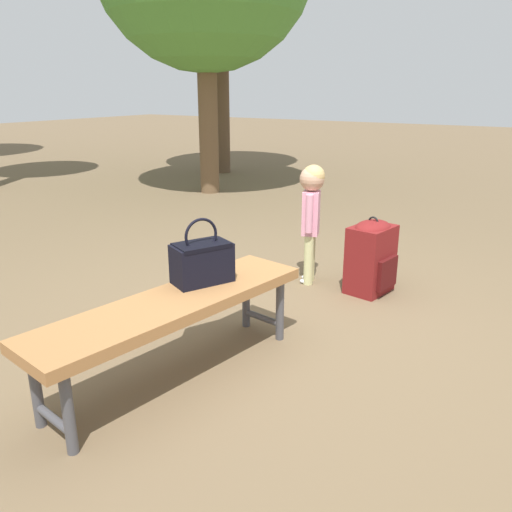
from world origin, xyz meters
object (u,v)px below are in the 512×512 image
object	(u,v)px
park_bench	(174,309)
child_standing	(311,206)
handbag	(202,261)
backpack_large	(371,255)

from	to	relation	value
park_bench	child_standing	bearing A→B (deg)	1.41
park_bench	handbag	size ratio (longest dim) A/B	4.47
handbag	backpack_large	distance (m)	1.54
backpack_large	park_bench	bearing A→B (deg)	165.80
park_bench	child_standing	distance (m)	1.67
child_standing	backpack_large	bearing A→B (deg)	-81.96
child_standing	backpack_large	size ratio (longest dim) A/B	1.59
park_bench	handbag	distance (m)	0.33
child_standing	handbag	bearing A→B (deg)	-179.33
park_bench	child_standing	xyz separation A→B (m)	(1.65, 0.04, 0.23)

